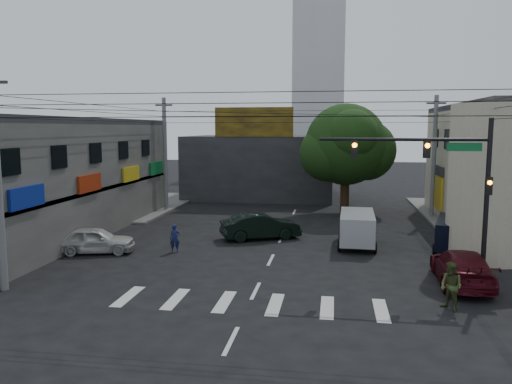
% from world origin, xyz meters
% --- Properties ---
extents(ground, '(160.00, 160.00, 0.00)m').
position_xyz_m(ground, '(0.00, 0.00, 0.00)').
color(ground, black).
rests_on(ground, ground).
extents(sidewalk_far_left, '(16.00, 16.00, 0.15)m').
position_xyz_m(sidewalk_far_left, '(-18.00, 18.00, 0.07)').
color(sidewalk_far_left, '#514F4C').
rests_on(sidewalk_far_left, ground).
extents(building_left, '(14.00, 24.00, 7.00)m').
position_xyz_m(building_left, '(-18.00, 6.00, 3.50)').
color(building_left, '#454340').
rests_on(building_left, ground).
extents(corner_column, '(4.00, 4.00, 8.00)m').
position_xyz_m(corner_column, '(11.00, 4.00, 4.00)').
color(corner_column, '#9D957D').
rests_on(corner_column, ground).
extents(building_far, '(14.00, 10.00, 6.00)m').
position_xyz_m(building_far, '(-4.00, 26.00, 3.00)').
color(building_far, '#232326').
rests_on(building_far, ground).
extents(billboard, '(7.00, 0.30, 2.60)m').
position_xyz_m(billboard, '(-4.00, 21.10, 7.30)').
color(billboard, olive).
rests_on(billboard, building_far).
extents(tower_distant, '(9.00, 9.00, 44.00)m').
position_xyz_m(tower_distant, '(0.00, 70.00, 22.00)').
color(tower_distant, silver).
rests_on(tower_distant, ground).
extents(street_tree, '(6.40, 6.40, 8.70)m').
position_xyz_m(street_tree, '(4.00, 17.00, 5.47)').
color(street_tree, black).
rests_on(street_tree, ground).
extents(traffic_gantry, '(7.10, 0.35, 7.20)m').
position_xyz_m(traffic_gantry, '(7.82, -1.00, 4.83)').
color(traffic_gantry, black).
rests_on(traffic_gantry, ground).
extents(utility_pole_far_left, '(0.32, 0.32, 9.20)m').
position_xyz_m(utility_pole_far_left, '(-10.50, 16.00, 4.60)').
color(utility_pole_far_left, '#59595B').
rests_on(utility_pole_far_left, ground).
extents(utility_pole_far_right, '(0.32, 0.32, 9.20)m').
position_xyz_m(utility_pole_far_right, '(10.50, 16.00, 4.60)').
color(utility_pole_far_right, '#59595B').
rests_on(utility_pole_far_right, ground).
extents(dark_sedan, '(5.35, 6.11, 1.59)m').
position_xyz_m(dark_sedan, '(-1.26, 6.81, 0.80)').
color(dark_sedan, black).
rests_on(dark_sedan, ground).
extents(white_compact, '(3.66, 4.99, 1.43)m').
position_xyz_m(white_compact, '(-9.64, 1.95, 0.72)').
color(white_compact, '#B3B3AF').
rests_on(white_compact, ground).
extents(maroon_sedan, '(2.58, 5.41, 1.52)m').
position_xyz_m(maroon_sedan, '(8.75, -0.67, 0.76)').
color(maroon_sedan, '#3F0911').
rests_on(maroon_sedan, ground).
extents(silver_minivan, '(4.60, 2.14, 1.93)m').
position_xyz_m(silver_minivan, '(4.52, 5.84, 0.97)').
color(silver_minivan, '#A8ABB1').
rests_on(silver_minivan, ground).
extents(navy_van, '(5.25, 3.84, 1.77)m').
position_xyz_m(navy_van, '(9.77, 5.60, 0.89)').
color(navy_van, black).
rests_on(navy_van, ground).
extents(traffic_officer, '(0.77, 0.69, 1.53)m').
position_xyz_m(traffic_officer, '(-5.41, 2.80, 0.77)').
color(traffic_officer, '#141C47').
rests_on(traffic_officer, ground).
extents(pedestrian_olive, '(1.55, 1.55, 1.83)m').
position_xyz_m(pedestrian_olive, '(7.56, -4.04, 0.92)').
color(pedestrian_olive, '#36431F').
rests_on(pedestrian_olive, ground).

